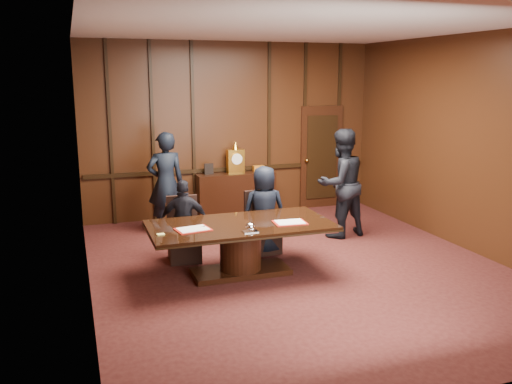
# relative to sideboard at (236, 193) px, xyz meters

# --- Properties ---
(room) EXTENTS (7.00, 7.04, 3.50)m
(room) POSITION_rel_sideboard_xyz_m (0.07, -3.12, 1.24)
(room) COLOR black
(room) RESTS_ON ground
(sideboard) EXTENTS (1.60, 0.45, 1.54)m
(sideboard) POSITION_rel_sideboard_xyz_m (0.00, 0.00, 0.00)
(sideboard) COLOR black
(sideboard) RESTS_ON ground
(conference_table) EXTENTS (2.62, 1.32, 0.76)m
(conference_table) POSITION_rel_sideboard_xyz_m (-0.90, -3.21, 0.02)
(conference_table) COLOR black
(conference_table) RESTS_ON ground
(folder_left) EXTENTS (0.51, 0.40, 0.02)m
(folder_left) POSITION_rel_sideboard_xyz_m (-1.61, -3.31, 0.28)
(folder_left) COLOR #B01B10
(folder_left) RESTS_ON conference_table
(folder_right) EXTENTS (0.49, 0.37, 0.02)m
(folder_right) POSITION_rel_sideboard_xyz_m (-0.22, -3.41, 0.28)
(folder_right) COLOR #B01B10
(folder_right) RESTS_ON conference_table
(inkstand) EXTENTS (0.20, 0.14, 0.12)m
(inkstand) POSITION_rel_sideboard_xyz_m (-0.90, -3.66, 0.33)
(inkstand) COLOR white
(inkstand) RESTS_ON conference_table
(notepad) EXTENTS (0.10, 0.08, 0.01)m
(notepad) POSITION_rel_sideboard_xyz_m (-2.07, -3.41, 0.28)
(notepad) COLOR #FDFF7C
(notepad) RESTS_ON conference_table
(chair_left) EXTENTS (0.52, 0.52, 0.99)m
(chair_left) POSITION_rel_sideboard_xyz_m (-1.55, -2.33, -0.19)
(chair_left) COLOR black
(chair_left) RESTS_ON ground
(chair_right) EXTENTS (0.52, 0.52, 0.99)m
(chair_right) POSITION_rel_sideboard_xyz_m (-0.25, -2.33, -0.19)
(chair_right) COLOR black
(chair_right) RESTS_ON ground
(signatory_left) EXTENTS (0.81, 0.52, 1.29)m
(signatory_left) POSITION_rel_sideboard_xyz_m (-1.55, -2.41, 0.16)
(signatory_left) COLOR black
(signatory_left) RESTS_ON ground
(signatory_right) EXTENTS (0.74, 0.52, 1.43)m
(signatory_right) POSITION_rel_sideboard_xyz_m (-0.25, -2.41, 0.23)
(signatory_right) COLOR black
(signatory_right) RESTS_ON ground
(witness_left) EXTENTS (0.70, 0.48, 1.86)m
(witness_left) POSITION_rel_sideboard_xyz_m (-1.54, -0.73, 0.44)
(witness_left) COLOR black
(witness_left) RESTS_ON ground
(witness_right) EXTENTS (1.05, 0.89, 1.93)m
(witness_right) POSITION_rel_sideboard_xyz_m (1.35, -1.96, 0.48)
(witness_right) COLOR black
(witness_right) RESTS_ON ground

